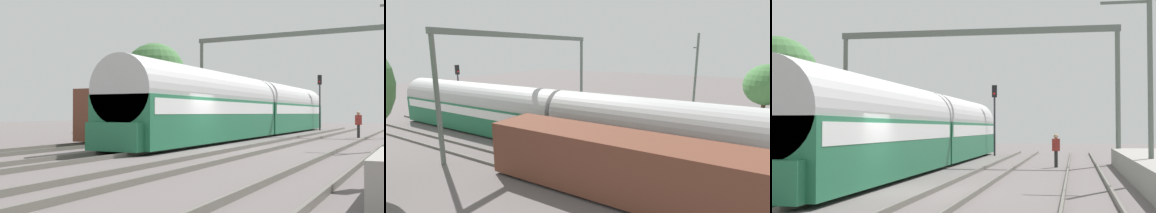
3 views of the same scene
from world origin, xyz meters
TOP-DOWN VIEW (x-y plane):
  - ground at (0.00, 0.00)m, footprint 120.00×120.00m
  - track_west at (-2.03, 0.00)m, footprint 1.51×60.00m
  - track_east at (2.03, 0.00)m, footprint 1.51×60.00m
  - track_far_east at (6.09, 0.00)m, footprint 1.52×60.00m
  - platform at (9.91, 2.00)m, footprint 4.40×28.00m
  - passenger_train at (-2.03, 11.47)m, footprint 2.93×32.85m
  - freight_car at (-6.09, 5.53)m, footprint 2.80×13.00m
  - person_crossing at (4.73, 12.61)m, footprint 0.40×0.47m
  - railway_signal_far at (-0.11, 24.69)m, footprint 0.36×0.30m
  - catenary_gantry at (0.00, 15.68)m, footprint 16.58×0.28m
  - catenary_pole_east_mid at (8.44, 4.57)m, footprint 1.90×0.20m
  - tree_east_background at (13.50, -0.80)m, footprint 3.77×3.77m

SIDE VIEW (x-z plane):
  - ground at x=0.00m, z-range 0.00..0.00m
  - track_west at x=-2.03m, z-range 0.00..0.16m
  - track_east at x=2.03m, z-range 0.00..0.16m
  - track_far_east at x=6.09m, z-range 0.00..0.16m
  - platform at x=9.91m, z-range 0.00..0.90m
  - person_crossing at x=4.73m, z-range 0.16..1.89m
  - freight_car at x=-6.09m, z-range 0.12..2.82m
  - passenger_train at x=-2.03m, z-range 0.06..3.88m
  - railway_signal_far at x=-0.11m, z-range 0.71..5.91m
  - tree_east_background at x=13.50m, z-range 0.78..6.14m
  - catenary_pole_east_mid at x=8.44m, z-range 0.15..8.15m
  - catenary_gantry at x=0.00m, z-range 1.98..9.84m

